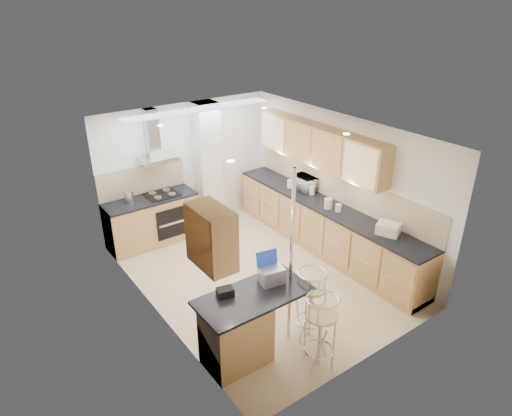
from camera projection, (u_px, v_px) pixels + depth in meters
ground at (258, 275)px, 7.75m from camera, size 4.80×4.80×0.00m
room_shell at (261, 180)px, 7.53m from camera, size 3.64×4.84×2.51m
right_counter at (324, 227)px, 8.34m from camera, size 0.63×4.40×0.92m
back_counter at (152, 220)px, 8.59m from camera, size 1.70×0.63×0.92m
peninsula at (254, 324)px, 5.89m from camera, size 1.47×0.72×0.94m
microwave at (305, 183)px, 8.70m from camera, size 0.34×0.50×0.27m
laptop at (271, 275)px, 5.89m from camera, size 0.35×0.29×0.22m
bag at (225, 292)px, 5.64m from camera, size 0.23×0.19×0.11m
bar_stool_near at (320, 332)px, 5.68m from camera, size 0.44×0.44×1.04m
bar_stool_end at (310, 304)px, 6.20m from camera, size 0.52×0.52×1.04m
jar_a at (311, 190)px, 8.53m from camera, size 0.13×0.13×0.17m
jar_b at (290, 184)px, 8.80m from camera, size 0.12×0.12×0.15m
jar_c at (328, 203)px, 7.96m from camera, size 0.14×0.14×0.18m
jar_d at (338, 208)px, 7.85m from camera, size 0.13×0.13×0.13m
bread_bin at (388, 229)px, 7.12m from camera, size 0.38×0.42×0.18m
kettle at (129, 197)px, 8.14m from camera, size 0.16×0.16×0.23m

